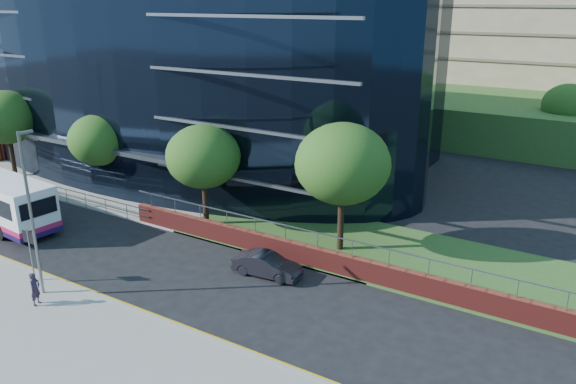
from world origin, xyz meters
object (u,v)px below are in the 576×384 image
Objects in this scene: parked_car at (267,265)px; tree_far_b at (99,140)px; street_sign at (29,244)px; streetlight_east at (31,210)px; pedestrian at (35,289)px; tree_far_d at (343,164)px; tree_far_a at (6,117)px; tree_dist_e at (568,106)px; tree_far_c at (203,157)px.

tree_far_b is at bearing 70.42° from parked_car.
street_sign is 2.80m from streetlight_east.
street_sign is at bearing 119.71° from parked_car.
pedestrian is (0.74, -0.88, -3.48)m from streetlight_east.
tree_far_b is at bearing 17.81° from pedestrian.
pedestrian is (9.74, -12.55, -3.25)m from tree_far_b.
parked_car is at bearing -111.40° from tree_far_d.
street_sign is 2.93m from pedestrian.
tree_far_a is 1.90× the size of parked_car.
tree_far_d is 15.77m from streetlight_east.
tree_far_d is at bearing 50.60° from streetlight_east.
tree_far_b is (-7.50, 11.09, 2.06)m from street_sign.
tree_far_b is 0.93× the size of tree_dist_e.
parked_car is (27.13, -3.76, -4.26)m from tree_far_a.
street_sign is 45.99m from tree_dist_e.
tree_dist_e is (37.00, 31.00, -0.33)m from tree_far_a.
tree_far_a is 22.05m from streetlight_east.
tree_far_c is 9.08m from tree_far_d.
tree_far_b is at bearing 127.63° from streetlight_east.
tree_far_c is (10.00, -0.50, 0.33)m from tree_far_b.
pedestrian reaches higher than parked_car.
tree_far_b is at bearing 2.86° from tree_far_a.
pedestrian is (19.74, -12.05, -3.90)m from tree_far_a.
tree_far_c is at bearing -118.74° from tree_dist_e.
parked_car is at bearing 42.35° from streetlight_east.
tree_far_d is (19.00, 0.50, 0.98)m from tree_far_b.
tree_far_c is (2.50, 10.59, 2.39)m from street_sign.
pedestrian is at bearing -111.85° from tree_dist_e.
tree_far_c is 4.03× the size of pedestrian.
tree_far_d is (11.50, 11.59, 3.04)m from street_sign.
tree_dist_e is at bearing 48.48° from tree_far_b.
street_sign reaches higher than pedestrian.
tree_dist_e is at bearing 64.88° from street_sign.
street_sign is at bearing -31.17° from tree_far_a.
tree_far_c is 11.22m from streetlight_east.
tree_dist_e is 0.81× the size of streetlight_east.
tree_far_a reaches higher than tree_far_c.
tree_dist_e reaches higher than pedestrian.
pedestrian is at bearing -91.25° from tree_far_c.
streetlight_east reaches higher than tree_far_a.
tree_dist_e is at bearing 75.07° from tree_far_d.
tree_dist_e is at bearing 61.26° from tree_far_c.
parked_car is (-1.87, -4.76, -4.58)m from tree_far_d.
streetlight_east is (-18.00, -42.17, -0.10)m from tree_dist_e.
parked_car is at bearing 35.32° from street_sign.
street_sign is 1.73× the size of pedestrian.
streetlight_east reaches higher than tree_far_d.
tree_far_d is at bearing -55.36° from pedestrian.
parked_car is at bearing -7.89° from tree_far_a.
street_sign is at bearing -103.29° from tree_far_c.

